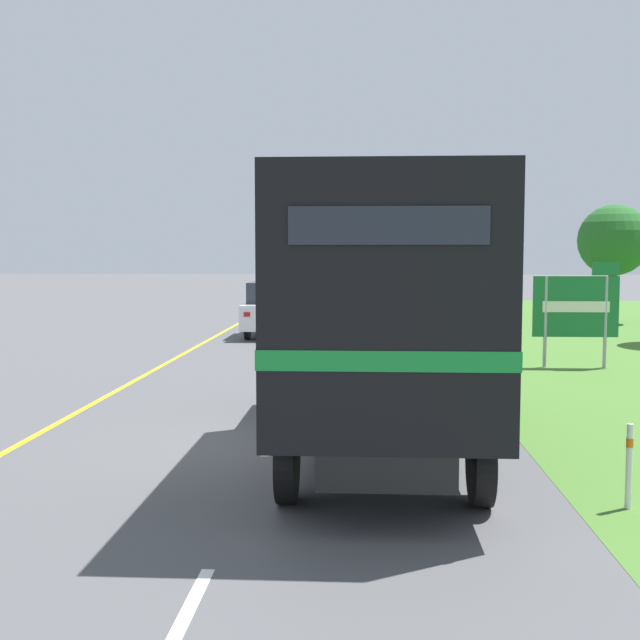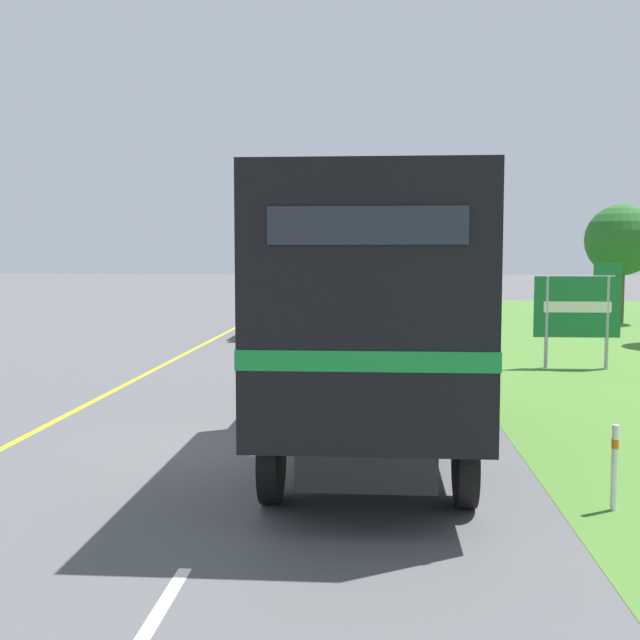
# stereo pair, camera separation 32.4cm
# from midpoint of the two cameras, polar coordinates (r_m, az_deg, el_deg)

# --- Properties ---
(ground_plane) EXTENTS (200.00, 200.00, 0.00)m
(ground_plane) POSITION_cam_midpoint_polar(r_m,az_deg,el_deg) (11.85, -4.42, -8.97)
(ground_plane) COLOR #515154
(edge_line_yellow) EXTENTS (0.12, 54.01, 0.01)m
(edge_line_yellow) POSITION_cam_midpoint_polar(r_m,az_deg,el_deg) (22.79, -10.14, -2.41)
(edge_line_yellow) COLOR yellow
(edge_line_yellow) RESTS_ON ground
(centre_dash_nearest) EXTENTS (0.12, 2.60, 0.01)m
(centre_dash_nearest) POSITION_cam_midpoint_polar(r_m,az_deg,el_deg) (6.40, -11.89, -21.33)
(centre_dash_nearest) COLOR white
(centre_dash_nearest) RESTS_ON ground
(centre_dash_near) EXTENTS (0.12, 2.60, 0.01)m
(centre_dash_near) POSITION_cam_midpoint_polar(r_m,az_deg,el_deg) (12.55, -3.98, -8.17)
(centre_dash_near) COLOR white
(centre_dash_near) RESTS_ON ground
(centre_dash_mid_a) EXTENTS (0.12, 2.60, 0.01)m
(centre_dash_mid_a) POSITION_cam_midpoint_polar(r_m,az_deg,el_deg) (19.01, -1.50, -3.75)
(centre_dash_mid_a) COLOR white
(centre_dash_mid_a) RESTS_ON ground
(centre_dash_mid_b) EXTENTS (0.12, 2.60, 0.01)m
(centre_dash_mid_b) POSITION_cam_midpoint_polar(r_m,az_deg,el_deg) (25.54, -0.29, -1.58)
(centre_dash_mid_b) COLOR white
(centre_dash_mid_b) RESTS_ON ground
(centre_dash_far) EXTENTS (0.12, 2.60, 0.01)m
(centre_dash_far) POSITION_cam_midpoint_polar(r_m,az_deg,el_deg) (32.10, 0.42, -0.29)
(centre_dash_far) COLOR white
(centre_dash_far) RESTS_ON ground
(centre_dash_farthest) EXTENTS (0.12, 2.60, 0.01)m
(centre_dash_farthest) POSITION_cam_midpoint_polar(r_m,az_deg,el_deg) (38.67, 0.89, 0.56)
(centre_dash_farthest) COLOR white
(centre_dash_farthest) RESTS_ON ground
(horse_trailer_truck) EXTENTS (2.53, 7.79, 3.71)m
(horse_trailer_truck) POSITION_cam_midpoint_polar(r_m,az_deg,el_deg) (11.13, 3.48, 0.81)
(horse_trailer_truck) COLOR black
(horse_trailer_truck) RESTS_ON ground
(lead_car_white) EXTENTS (1.80, 4.34, 1.86)m
(lead_car_white) POSITION_cam_midpoint_polar(r_m,az_deg,el_deg) (27.55, -3.62, 0.84)
(lead_car_white) COLOR black
(lead_car_white) RESTS_ON ground
(lead_car_blue_ahead) EXTENTS (1.80, 4.24, 1.89)m
(lead_car_blue_ahead) POSITION_cam_midpoint_polar(r_m,az_deg,el_deg) (38.77, 3.60, 1.98)
(lead_car_blue_ahead) COLOR black
(lead_car_blue_ahead) RESTS_ON ground
(highway_sign) EXTENTS (2.08, 0.09, 2.60)m
(highway_sign) POSITION_cam_midpoint_polar(r_m,az_deg,el_deg) (20.63, 17.40, 0.89)
(highway_sign) COLOR #9E9EA3
(highway_sign) RESTS_ON ground
(roadside_tree_mid) EXTENTS (2.88, 2.88, 4.81)m
(roadside_tree_mid) POSITION_cam_midpoint_polar(r_m,az_deg,el_deg) (34.73, 19.93, 5.32)
(roadside_tree_mid) COLOR brown
(roadside_tree_mid) RESTS_ON ground
(delineator_post) EXTENTS (0.08, 0.08, 0.95)m
(delineator_post) POSITION_cam_midpoint_polar(r_m,az_deg,el_deg) (9.49, 20.20, -9.57)
(delineator_post) COLOR white
(delineator_post) RESTS_ON ground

